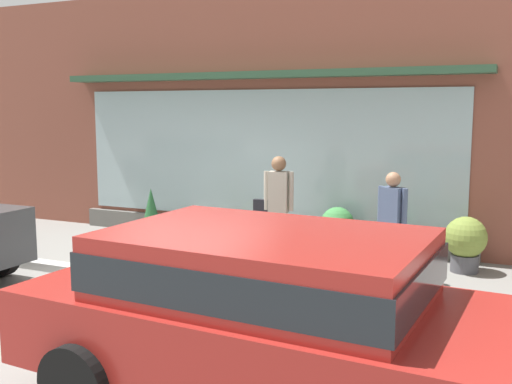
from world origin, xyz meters
name	(u,v)px	position (x,y,z in m)	size (l,w,h in m)	color
ground_plane	(175,283)	(0.00, 0.00, 0.00)	(60.00, 60.00, 0.00)	gray
curb_strip	(167,282)	(0.00, -0.20, 0.06)	(14.00, 0.24, 0.12)	#B2B2AD
storefront	(264,118)	(0.00, 3.18, 2.30)	(14.00, 0.81, 4.70)	brown
fire_hydrant	(322,248)	(1.82, 1.18, 0.44)	(0.42, 0.39, 0.88)	red
pedestrian_with_handbag	(277,202)	(0.97, 1.50, 1.02)	(0.65, 0.24, 1.74)	brown
pedestrian_passerby	(392,218)	(2.80, 1.35, 0.92)	(0.45, 0.30, 1.59)	#8E333D
parked_car_red	(281,310)	(2.75, -2.77, 0.86)	(4.66, 2.26, 1.50)	maroon
potted_plant_near_hydrant	(337,228)	(1.64, 2.56, 0.46)	(0.57, 0.57, 0.82)	#33473D
potted_plant_trailing_edge	(222,228)	(-0.43, 2.30, 0.34)	(0.45, 0.45, 0.66)	#4C4C51
potted_plant_by_entrance	(393,238)	(2.60, 2.45, 0.40)	(0.41, 0.41, 0.71)	#4C4C51
potted_plant_window_center	(465,241)	(3.73, 2.33, 0.48)	(0.63, 0.63, 0.85)	#4C4C51
potted_plant_window_left	(151,215)	(-1.98, 2.35, 0.47)	(0.38, 0.38, 0.97)	#B7B2A3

